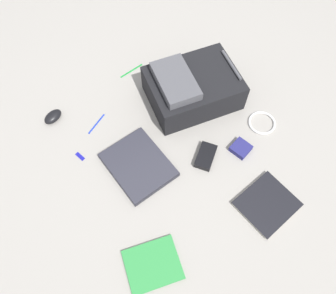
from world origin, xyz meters
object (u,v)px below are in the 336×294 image
laptop (138,165)px  cable_coil (262,123)px  earbud_pouch (241,148)px  power_brick (206,156)px  computer_mouse (53,117)px  book_blue (153,265)px  usb_stick (80,156)px  pen_black (96,124)px  pen_blue (131,70)px  book_red (267,204)px  backpack (192,88)px

laptop → cable_coil: size_ratio=2.34×
earbud_pouch → laptop: bearing=-114.0°
power_brick → earbud_pouch: (0.06, 0.17, -0.00)m
laptop → earbud_pouch: laptop is taller
earbud_pouch → computer_mouse: bearing=-135.1°
book_blue → usb_stick: bearing=-178.5°
computer_mouse → pen_black: (0.15, 0.17, -0.02)m
laptop → pen_black: 0.33m
power_brick → book_blue: bearing=-60.3°
book_blue → earbud_pouch: (-0.21, 0.65, 0.01)m
usb_stick → power_brick: bearing=55.2°
laptop → power_brick: same height
laptop → pen_blue: laptop is taller
book_red → computer_mouse: bearing=-148.4°
earbud_pouch → cable_coil: bearing=106.4°
cable_coil → earbud_pouch: (0.06, -0.19, 0.01)m
book_blue → cable_coil: 0.88m
backpack → power_brick: (0.33, -0.15, -0.07)m
book_blue → earbud_pouch: 0.68m
book_blue → earbud_pouch: bearing=108.2°
laptop → cable_coil: laptop is taller
power_brick → computer_mouse: bearing=-140.5°
earbud_pouch → usb_stick: earbud_pouch is taller
power_brick → pen_black: (-0.47, -0.34, -0.01)m
power_brick → usb_stick: bearing=-124.8°
computer_mouse → usb_stick: (0.27, 0.01, -0.02)m
laptop → power_brick: 0.32m
book_red → earbud_pouch: (-0.28, 0.08, 0.00)m
pen_black → earbud_pouch: earbud_pouch is taller
laptop → backpack: bearing=112.6°
book_red → cable_coil: 0.43m
cable_coil → earbud_pouch: earbud_pouch is taller
book_red → pen_blue: size_ratio=1.77×
laptop → computer_mouse: size_ratio=3.28×
computer_mouse → pen_black: 0.22m
book_blue → pen_black: 0.75m
book_blue → computer_mouse: bearing=-178.3°
book_red → usb_stick: (-0.69, -0.58, -0.01)m
book_red → computer_mouse: computer_mouse is taller
power_brick → earbud_pouch: 0.18m
laptop → book_red: size_ratio=1.26×
book_red → pen_black: size_ratio=1.95×
book_blue → pen_black: bearing=169.4°
backpack → power_brick: 0.37m
laptop → pen_black: laptop is taller
power_brick → pen_black: power_brick is taller
book_red → usb_stick: 0.90m
cable_coil → earbud_pouch: 0.20m
cable_coil → power_brick: 0.36m
earbud_pouch → pen_blue: bearing=-166.1°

